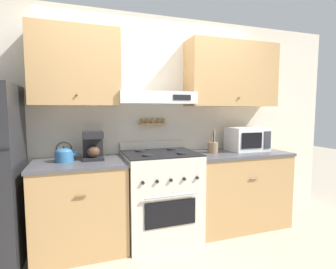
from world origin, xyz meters
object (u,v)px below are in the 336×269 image
object	(u,v)px
tea_kettle	(64,154)
utensil_crock	(213,147)
coffee_maker	(93,146)
stove_range	(160,195)
microwave	(247,139)

from	to	relation	value
tea_kettle	utensil_crock	size ratio (longest dim) A/B	0.81
tea_kettle	utensil_crock	distance (m)	1.67
tea_kettle	coffee_maker	size ratio (longest dim) A/B	0.77
stove_range	utensil_crock	xyz separation A→B (m)	(0.68, 0.06, 0.50)
microwave	utensil_crock	distance (m)	0.51
stove_range	utensil_crock	bearing A→B (deg)	5.08
tea_kettle	microwave	size ratio (longest dim) A/B	0.48
microwave	utensil_crock	xyz separation A→B (m)	(-0.50, -0.02, -0.08)
stove_range	utensil_crock	world-z (taller)	utensil_crock
tea_kettle	stove_range	bearing A→B (deg)	-3.52
stove_range	microwave	xyz separation A→B (m)	(1.18, 0.08, 0.58)
microwave	stove_range	bearing A→B (deg)	-176.20
stove_range	microwave	size ratio (longest dim) A/B	2.21
stove_range	tea_kettle	size ratio (longest dim) A/B	4.64
stove_range	microwave	world-z (taller)	microwave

